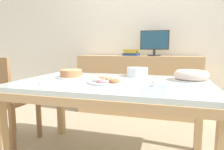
# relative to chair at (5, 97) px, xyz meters

# --- Properties ---
(wall_back) EXTENTS (8.00, 0.10, 2.60)m
(wall_back) POSITION_rel_chair_xyz_m (1.16, 1.74, 0.78)
(wall_back) COLOR silver
(wall_back) RESTS_ON ground
(dining_table) EXTENTS (1.66, 1.01, 0.75)m
(dining_table) POSITION_rel_chair_xyz_m (1.16, -0.01, 0.14)
(dining_table) COLOR silver
(dining_table) RESTS_ON ground
(chair) EXTENTS (0.44, 0.44, 0.94)m
(chair) POSITION_rel_chair_xyz_m (0.00, 0.00, 0.00)
(chair) COLOR olive
(chair) RESTS_ON ground
(sideboard) EXTENTS (1.85, 0.44, 0.91)m
(sideboard) POSITION_rel_chair_xyz_m (1.16, 1.44, -0.07)
(sideboard) COLOR tan
(sideboard) RESTS_ON ground
(computer_monitor) EXTENTS (0.42, 0.20, 0.38)m
(computer_monitor) POSITION_rel_chair_xyz_m (1.40, 1.44, 0.58)
(computer_monitor) COLOR #262628
(computer_monitor) RESTS_ON sideboard
(book_stack) EXTENTS (0.25, 0.19, 0.10)m
(book_stack) POSITION_rel_chair_xyz_m (1.05, 1.44, 0.44)
(book_stack) COLOR #23478C
(book_stack) RESTS_ON sideboard
(cake_chocolate_round) EXTENTS (0.28, 0.28, 0.08)m
(cake_chocolate_round) POSITION_rel_chair_xyz_m (0.72, 0.08, 0.26)
(cake_chocolate_round) COLOR white
(cake_chocolate_round) RESTS_ON dining_table
(cake_golden_bundt) EXTENTS (0.31, 0.31, 0.09)m
(cake_golden_bundt) POSITION_rel_chair_xyz_m (1.81, 0.21, 0.27)
(cake_golden_bundt) COLOR white
(cake_golden_bundt) RESTS_ON dining_table
(pastry_platter) EXTENTS (0.34, 0.34, 0.04)m
(pastry_platter) POSITION_rel_chair_xyz_m (1.15, -0.09, 0.24)
(pastry_platter) COLOR white
(pastry_platter) RESTS_ON dining_table
(plate_stack) EXTENTS (0.21, 0.21, 0.09)m
(plate_stack) POSITION_rel_chair_xyz_m (1.32, 0.34, 0.27)
(plate_stack) COLOR white
(plate_stack) RESTS_ON dining_table
(tealight_near_front) EXTENTS (0.04, 0.04, 0.04)m
(tealight_near_front) POSITION_rel_chair_xyz_m (0.66, -0.30, 0.23)
(tealight_near_front) COLOR silver
(tealight_near_front) RESTS_ON dining_table
(tealight_centre) EXTENTS (0.04, 0.04, 0.04)m
(tealight_centre) POSITION_rel_chair_xyz_m (0.61, -0.21, 0.23)
(tealight_centre) COLOR silver
(tealight_centre) RESTS_ON dining_table
(tealight_near_cakes) EXTENTS (0.04, 0.04, 0.04)m
(tealight_near_cakes) POSITION_rel_chair_xyz_m (1.10, 0.22, 0.23)
(tealight_near_cakes) COLOR silver
(tealight_near_cakes) RESTS_ON dining_table
(tealight_right_edge) EXTENTS (0.04, 0.04, 0.04)m
(tealight_right_edge) POSITION_rel_chair_xyz_m (0.52, 0.37, 0.23)
(tealight_right_edge) COLOR silver
(tealight_right_edge) RESTS_ON dining_table
(tealight_left_edge) EXTENTS (0.04, 0.04, 0.04)m
(tealight_left_edge) POSITION_rel_chair_xyz_m (1.52, -0.15, 0.23)
(tealight_left_edge) COLOR silver
(tealight_left_edge) RESTS_ON dining_table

